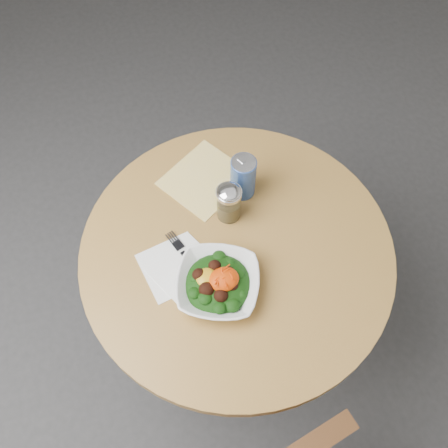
# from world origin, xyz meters

# --- Properties ---
(ground) EXTENTS (6.00, 6.00, 0.00)m
(ground) POSITION_xyz_m (0.00, 0.00, 0.00)
(ground) COLOR #323134
(ground) RESTS_ON ground
(table) EXTENTS (0.90, 0.90, 0.75)m
(table) POSITION_xyz_m (0.00, 0.00, 0.55)
(table) COLOR black
(table) RESTS_ON ground
(cloth_napkin) EXTENTS (0.30, 0.30, 0.00)m
(cloth_napkin) POSITION_xyz_m (-0.02, 0.26, 0.75)
(cloth_napkin) COLOR #ECB80C
(cloth_napkin) RESTS_ON table
(paper_napkins) EXTENTS (0.24, 0.23, 0.00)m
(paper_napkins) POSITION_xyz_m (-0.17, -0.01, 0.75)
(paper_napkins) COLOR white
(paper_napkins) RESTS_ON table
(salad_bowl) EXTENTS (0.29, 0.29, 0.08)m
(salad_bowl) POSITION_xyz_m (-0.09, -0.10, 0.78)
(salad_bowl) COLOR white
(salad_bowl) RESTS_ON table
(fork) EXTENTS (0.08, 0.20, 0.00)m
(fork) POSITION_xyz_m (-0.14, 0.02, 0.76)
(fork) COLOR black
(fork) RESTS_ON table
(spice_shaker) EXTENTS (0.07, 0.07, 0.13)m
(spice_shaker) POSITION_xyz_m (0.01, 0.11, 0.82)
(spice_shaker) COLOR silver
(spice_shaker) RESTS_ON table
(beverage_can) EXTENTS (0.08, 0.08, 0.15)m
(beverage_can) POSITION_xyz_m (0.08, 0.18, 0.82)
(beverage_can) COLOR navy
(beverage_can) RESTS_ON table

